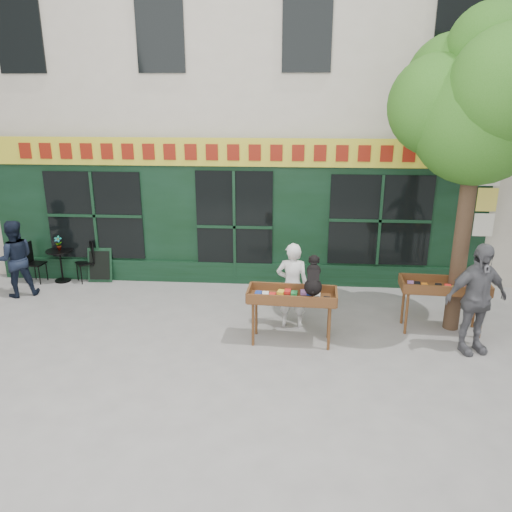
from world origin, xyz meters
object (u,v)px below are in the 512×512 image
at_px(dog, 313,275).
at_px(bistro_table, 60,259).
at_px(book_cart_right, 444,289).
at_px(man_right, 476,299).
at_px(woman, 292,285).
at_px(book_cart_center, 292,299).
at_px(man_left, 15,259).

distance_m(dog, bistro_table, 6.35).
distance_m(dog, book_cart_right, 2.53).
relative_size(dog, man_right, 0.31).
xyz_separation_m(woman, bistro_table, (-5.37, 1.97, -0.27)).
distance_m(woman, bistro_table, 5.72).
height_order(dog, woman, woman).
distance_m(book_cart_center, woman, 0.65).
distance_m(woman, book_cart_right, 2.74).
xyz_separation_m(dog, bistro_table, (-5.72, 2.67, -0.75)).
bearing_deg(man_right, book_cart_right, 95.00).
bearing_deg(woman, book_cart_center, 92.99).
relative_size(book_cart_right, bistro_table, 2.02).
height_order(woman, bistro_table, woman).
distance_m(woman, man_left, 6.01).
bearing_deg(book_cart_center, man_left, 166.81).
bearing_deg(man_left, dog, 134.32).
bearing_deg(woman, dog, 119.55).
bearing_deg(book_cart_right, man_left, 176.19).
bearing_deg(woman, book_cart_right, -176.96).
distance_m(woman, man_right, 3.13).
bearing_deg(man_right, dog, 162.19).
height_order(book_cart_right, man_left, man_left).
xyz_separation_m(bistro_table, man_left, (-0.55, -0.90, 0.29)).
bearing_deg(book_cart_center, bistro_table, 157.00).
bearing_deg(dog, man_right, 1.98).
bearing_deg(book_cart_right, man_right, -65.00).
xyz_separation_m(book_cart_right, man_right, (0.30, -0.75, 0.13)).
height_order(woman, man_right, man_right).
height_order(woman, man_left, man_left).
xyz_separation_m(woman, man_right, (3.04, -0.75, 0.14)).
relative_size(woman, book_cart_right, 1.06).
height_order(book_cart_center, man_right, man_right).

